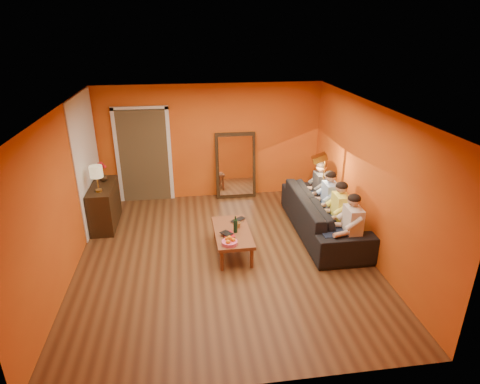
{
  "coord_description": "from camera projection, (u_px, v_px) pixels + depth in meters",
  "views": [
    {
      "loc": [
        -0.57,
        -6.03,
        3.8
      ],
      "look_at": [
        0.35,
        0.5,
        1.0
      ],
      "focal_mm": 30.0,
      "sensor_mm": 36.0,
      "label": 1
    }
  ],
  "objects": [
    {
      "name": "coffee_table",
      "position": [
        232.0,
        241.0,
        7.12
      ],
      "size": [
        0.64,
        1.23,
        0.42
      ],
      "primitive_type": null,
      "rotation": [
        0.0,
        0.0,
        0.01
      ],
      "color": "brown",
      "rests_on": "floor"
    },
    {
      "name": "room_shell",
      "position": [
        221.0,
        180.0,
        6.88
      ],
      "size": [
        5.0,
        5.5,
        2.6
      ],
      "color": "brown",
      "rests_on": "ground"
    },
    {
      "name": "door_jamb_right",
      "position": [
        170.0,
        155.0,
        8.99
      ],
      "size": [
        0.08,
        0.06,
        2.2
      ],
      "primitive_type": "cube",
      "color": "white",
      "rests_on": "wall_back"
    },
    {
      "name": "person_mid_left",
      "position": [
        340.0,
        213.0,
        7.25
      ],
      "size": [
        0.7,
        0.44,
        1.22
      ],
      "primitive_type": null,
      "color": "#FFFA54",
      "rests_on": "sofa"
    },
    {
      "name": "book_upper",
      "position": [
        223.0,
        235.0,
        6.8
      ],
      "size": [
        0.24,
        0.25,
        0.02
      ],
      "primitive_type": "imported",
      "rotation": [
        0.0,
        0.0,
        0.64
      ],
      "color": "black",
      "rests_on": "book_mid"
    },
    {
      "name": "fruit_bowl",
      "position": [
        230.0,
        240.0,
        6.58
      ],
      "size": [
        0.26,
        0.26,
        0.16
      ],
      "primitive_type": null,
      "color": "#EA527E",
      "rests_on": "coffee_table"
    },
    {
      "name": "book_lower",
      "position": [
        223.0,
        237.0,
        6.82
      ],
      "size": [
        0.19,
        0.25,
        0.02
      ],
      "primitive_type": "imported",
      "rotation": [
        0.0,
        0.0,
        -0.0
      ],
      "color": "#312010",
      "rests_on": "coffee_table"
    },
    {
      "name": "mirror_frame",
      "position": [
        236.0,
        165.0,
        9.23
      ],
      "size": [
        0.92,
        0.27,
        1.51
      ],
      "primitive_type": "cube",
      "rotation": [
        -0.14,
        0.0,
        0.0
      ],
      "color": "#312010",
      "rests_on": "floor"
    },
    {
      "name": "vase",
      "position": [
        103.0,
        177.0,
        8.04
      ],
      "size": [
        0.18,
        0.18,
        0.18
      ],
      "primitive_type": "imported",
      "color": "#312010",
      "rests_on": "sideboard"
    },
    {
      "name": "door_header",
      "position": [
        139.0,
        108.0,
        8.5
      ],
      "size": [
        1.22,
        0.06,
        0.08
      ],
      "primitive_type": "cube",
      "color": "white",
      "rests_on": "wall_back"
    },
    {
      "name": "doorway_recess",
      "position": [
        144.0,
        155.0,
        9.03
      ],
      "size": [
        1.06,
        0.3,
        2.1
      ],
      "primitive_type": "cube",
      "color": "#3F2D19",
      "rests_on": "floor"
    },
    {
      "name": "sofa",
      "position": [
        324.0,
        214.0,
        7.73
      ],
      "size": [
        2.64,
        1.03,
        0.77
      ],
      "primitive_type": "imported",
      "rotation": [
        0.0,
        0.0,
        1.57
      ],
      "color": "black",
      "rests_on": "floor"
    },
    {
      "name": "flowers",
      "position": [
        102.0,
        165.0,
        7.94
      ],
      "size": [
        0.17,
        0.17,
        0.42
      ],
      "primitive_type": null,
      "color": "red",
      "rests_on": "vase"
    },
    {
      "name": "book_mid",
      "position": [
        224.0,
        235.0,
        6.83
      ],
      "size": [
        0.21,
        0.26,
        0.02
      ],
      "primitive_type": "imported",
      "rotation": [
        0.0,
        0.0,
        0.17
      ],
      "color": "red",
      "rests_on": "book_lower"
    },
    {
      "name": "door_jamb_left",
      "position": [
        118.0,
        157.0,
        8.85
      ],
      "size": [
        0.08,
        0.06,
        2.2
      ],
      "primitive_type": "cube",
      "color": "white",
      "rests_on": "wall_back"
    },
    {
      "name": "table_lamp",
      "position": [
        97.0,
        179.0,
        7.47
      ],
      "size": [
        0.24,
        0.24,
        0.51
      ],
      "primitive_type": null,
      "color": "beige",
      "rests_on": "sideboard"
    },
    {
      "name": "white_accent",
      "position": [
        87.0,
        161.0,
        7.82
      ],
      "size": [
        0.02,
        1.9,
        2.58
      ],
      "primitive_type": "cube",
      "color": "white",
      "rests_on": "wall_left"
    },
    {
      "name": "floor_lamp",
      "position": [
        323.0,
        189.0,
        8.01
      ],
      "size": [
        0.32,
        0.27,
        1.44
      ],
      "primitive_type": null,
      "rotation": [
        0.0,
        0.0,
        -0.09
      ],
      "color": "gold",
      "rests_on": "floor"
    },
    {
      "name": "person_far_right",
      "position": [
        320.0,
        190.0,
        8.25
      ],
      "size": [
        0.7,
        0.44,
        1.22
      ],
      "primitive_type": null,
      "color": "#36363B",
      "rests_on": "sofa"
    },
    {
      "name": "person_mid_right",
      "position": [
        329.0,
        201.0,
        7.75
      ],
      "size": [
        0.7,
        0.44,
        1.22
      ],
      "primitive_type": null,
      "color": "#92B2E2",
      "rests_on": "sofa"
    },
    {
      "name": "wine_bottle",
      "position": [
        235.0,
        224.0,
        6.93
      ],
      "size": [
        0.07,
        0.07,
        0.31
      ],
      "primitive_type": "cylinder",
      "color": "black",
      "rests_on": "coffee_table"
    },
    {
      "name": "mirror_glass",
      "position": [
        236.0,
        166.0,
        9.19
      ],
      "size": [
        0.78,
        0.21,
        1.35
      ],
      "primitive_type": "cube",
      "rotation": [
        -0.14,
        0.0,
        0.0
      ],
      "color": "white",
      "rests_on": "mirror_frame"
    },
    {
      "name": "dog",
      "position": [
        322.0,
        225.0,
        7.44
      ],
      "size": [
        0.44,
        0.6,
        0.64
      ],
      "primitive_type": null,
      "rotation": [
        0.0,
        0.0,
        0.18
      ],
      "color": "#9F8147",
      "rests_on": "floor"
    },
    {
      "name": "tumbler",
      "position": [
        238.0,
        225.0,
        7.14
      ],
      "size": [
        0.12,
        0.12,
        0.1
      ],
      "primitive_type": "imported",
      "rotation": [
        0.0,
        0.0,
        0.18
      ],
      "color": "#B27F3F",
      "rests_on": "coffee_table"
    },
    {
      "name": "person_far_left",
      "position": [
        352.0,
        228.0,
        6.74
      ],
      "size": [
        0.7,
        0.44,
        1.22
      ],
      "primitive_type": null,
      "color": "beige",
      "rests_on": "sofa"
    },
    {
      "name": "laptop",
      "position": [
        240.0,
        221.0,
        7.37
      ],
      "size": [
        0.36,
        0.34,
        0.02
      ],
      "primitive_type": "imported",
      "rotation": [
        0.0,
        0.0,
        0.64
      ],
      "color": "black",
      "rests_on": "coffee_table"
    },
    {
      "name": "sideboard",
      "position": [
        105.0,
        205.0,
        8.01
      ],
      "size": [
        0.44,
        1.18,
        0.85
      ],
      "primitive_type": "cube",
      "color": "#312010",
      "rests_on": "floor"
    }
  ]
}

